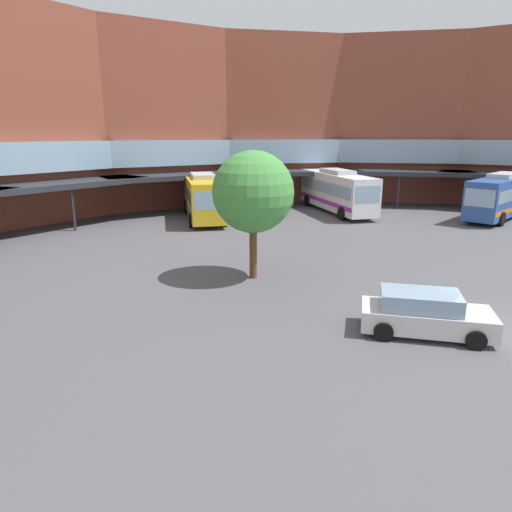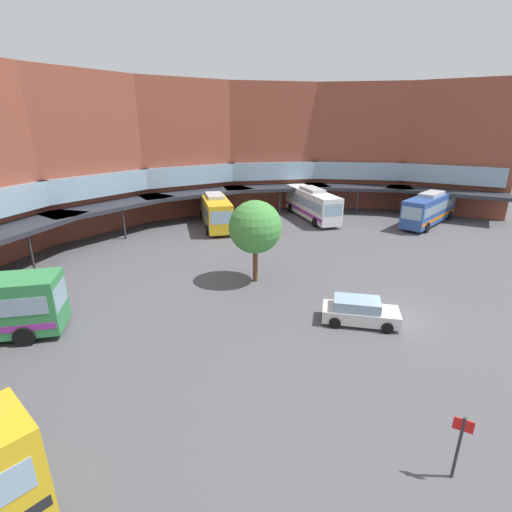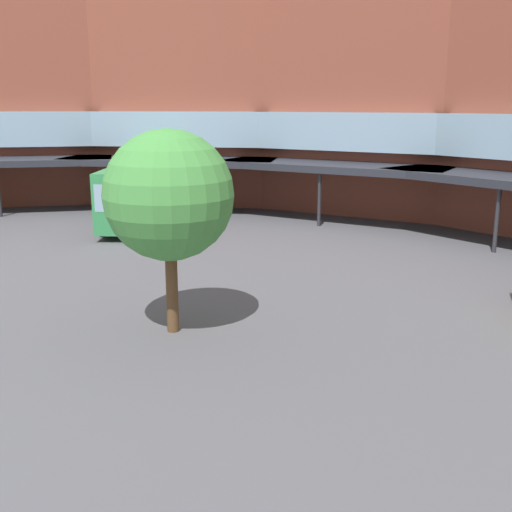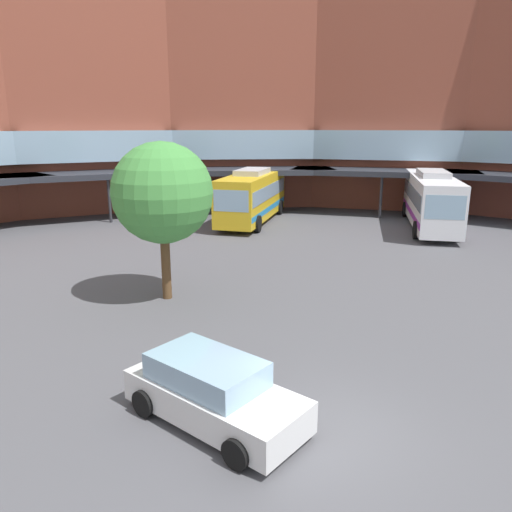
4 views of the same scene
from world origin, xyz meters
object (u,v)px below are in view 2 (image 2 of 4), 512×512
Objects in this scene: bus_2 at (215,210)px; bus_3 at (430,208)px; stop_sign_post at (460,441)px; plaza_tree at (255,227)px; bus_4 at (312,203)px; parked_car at (359,311)px.

bus_3 is (15.54, -19.18, 0.00)m from bus_2.
bus_2 is 24.69m from bus_3.
bus_2 is 3.74× the size of stop_sign_post.
plaza_tree reaches higher than bus_2.
bus_4 is 4.23× the size of stop_sign_post.
stop_sign_post is at bearing -121.64° from plaza_tree.
parked_car is at bearing 39.30° from stop_sign_post.
stop_sign_post reaches higher than parked_car.
bus_2 is 1.96× the size of parked_car.
plaza_tree is 18.07m from stop_sign_post.
stop_sign_post is (-34.80, -9.00, -0.35)m from bus_3.
plaza_tree is at bearing 146.08° from parked_car.
plaza_tree is at bearing -7.95° from bus_3.
plaza_tree is at bearing 3.02° from bus_2.
parked_car is at bearing -17.75° from bus_4.
plaza_tree is (1.37, 8.66, 3.43)m from parked_car.
bus_4 is 1.73× the size of plaza_tree.
bus_3 is at bearing 70.27° from parked_car.
bus_2 is at bearing -87.95° from bus_4.
bus_3 is 26.93m from parked_car.
bus_2 is at bearing -45.19° from bus_3.
bus_3 is 1.86× the size of plaza_tree.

